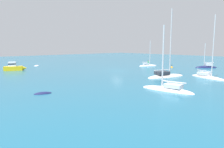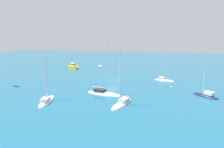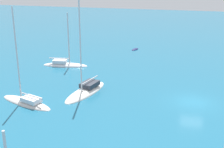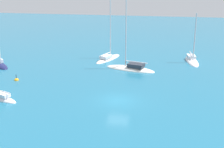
# 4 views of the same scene
# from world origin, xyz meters

# --- Properties ---
(ground_plane) EXTENTS (160.00, 160.00, 0.00)m
(ground_plane) POSITION_xyz_m (0.00, 0.00, 0.00)
(ground_plane) COLOR #1E607F
(yacht) EXTENTS (7.04, 2.66, 8.53)m
(yacht) POSITION_xyz_m (19.04, -9.35, 0.17)
(yacht) COLOR white
(yacht) RESTS_ON ground
(ketch) EXTENTS (4.22, 8.15, 12.43)m
(ketch) POSITION_xyz_m (12.53, 0.11, 0.17)
(ketch) COLOR silver
(ketch) RESTS_ON ground
(ketch_1) EXTENTS (3.14, 5.39, 7.27)m
(ketch_1) POSITION_xyz_m (-1.98, 13.56, 0.18)
(ketch_1) COLOR white
(ketch_1) RESTS_ON ground
(sloop) EXTENTS (7.39, 4.14, 10.95)m
(sloop) POSITION_xyz_m (17.94, 4.70, 0.20)
(sloop) COLOR silver
(sloop) RESTS_ON ground
(ketch_2) EXTENTS (4.75, 5.05, 6.59)m
(ketch_2) POSITION_xyz_m (10.72, 20.78, 0.13)
(ketch_2) COLOR #191E4C
(ketch_2) RESTS_ON ground
(channel_buoy) EXTENTS (0.62, 0.62, 1.10)m
(channel_buoy) POSITION_xyz_m (4.60, 14.84, 0.01)
(channel_buoy) COLOR orange
(channel_buoy) RESTS_ON ground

